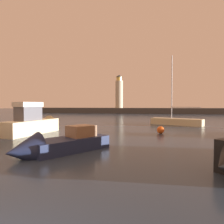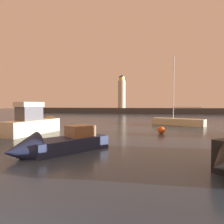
{
  "view_description": "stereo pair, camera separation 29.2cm",
  "coord_description": "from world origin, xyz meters",
  "px_view_note": "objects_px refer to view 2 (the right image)",
  "views": [
    {
      "loc": [
        3.06,
        -2.19,
        2.86
      ],
      "look_at": [
        0.06,
        14.49,
        2.24
      ],
      "focal_mm": 32.2,
      "sensor_mm": 36.0,
      "label": 1
    },
    {
      "loc": [
        3.34,
        -2.14,
        2.86
      ],
      "look_at": [
        0.06,
        14.49,
        2.24
      ],
      "focal_mm": 32.2,
      "sensor_mm": 36.0,
      "label": 2
    }
  ],
  "objects_px": {
    "motorboat_3": "(37,123)",
    "motorboat_1": "(53,145)",
    "mooring_buoy": "(161,130)",
    "sailboat_moored": "(178,121)",
    "lighthouse": "(122,92)"
  },
  "relations": [
    {
      "from": "mooring_buoy",
      "to": "sailboat_moored",
      "type": "bearing_deg",
      "value": 73.53
    },
    {
      "from": "motorboat_1",
      "to": "motorboat_3",
      "type": "bearing_deg",
      "value": 126.97
    },
    {
      "from": "sailboat_moored",
      "to": "mooring_buoy",
      "type": "distance_m",
      "value": 9.59
    },
    {
      "from": "lighthouse",
      "to": "mooring_buoy",
      "type": "xyz_separation_m",
      "value": [
        10.82,
        -46.57,
        -6.65
      ]
    },
    {
      "from": "sailboat_moored",
      "to": "lighthouse",
      "type": "bearing_deg",
      "value": 109.91
    },
    {
      "from": "lighthouse",
      "to": "motorboat_1",
      "type": "bearing_deg",
      "value": -85.67
    },
    {
      "from": "motorboat_3",
      "to": "motorboat_1",
      "type": "bearing_deg",
      "value": -53.03
    },
    {
      "from": "motorboat_3",
      "to": "mooring_buoy",
      "type": "bearing_deg",
      "value": 7.87
    },
    {
      "from": "sailboat_moored",
      "to": "mooring_buoy",
      "type": "height_order",
      "value": "sailboat_moored"
    },
    {
      "from": "motorboat_1",
      "to": "motorboat_3",
      "type": "height_order",
      "value": "motorboat_3"
    },
    {
      "from": "motorboat_3",
      "to": "sailboat_moored",
      "type": "relative_size",
      "value": 0.79
    },
    {
      "from": "lighthouse",
      "to": "motorboat_3",
      "type": "height_order",
      "value": "lighthouse"
    },
    {
      "from": "sailboat_moored",
      "to": "mooring_buoy",
      "type": "relative_size",
      "value": 13.5
    },
    {
      "from": "motorboat_1",
      "to": "sailboat_moored",
      "type": "relative_size",
      "value": 0.63
    },
    {
      "from": "lighthouse",
      "to": "sailboat_moored",
      "type": "xyz_separation_m",
      "value": [
        13.54,
        -37.38,
        -6.5
      ]
    }
  ]
}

